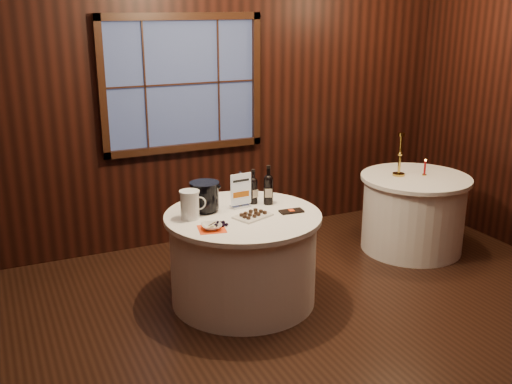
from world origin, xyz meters
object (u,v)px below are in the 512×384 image
sign_stand (241,195)px  ice_bucket (205,196)px  port_bottle_left (253,189)px  side_table (413,213)px  port_bottle_right (268,187)px  grape_bunch (220,224)px  brass_candlestick (400,160)px  red_candle (425,169)px  chocolate_box (291,211)px  main_table (243,257)px  chocolate_plate (253,215)px  glass_pitcher (190,204)px  cracker_bowl (212,226)px

sign_stand → ice_bucket: (-0.31, 0.03, 0.03)m
port_bottle_left → ice_bucket: 0.44m
side_table → port_bottle_right: bearing=-174.8°
grape_bunch → brass_candlestick: size_ratio=0.40×
side_table → port_bottle_right: 1.79m
port_bottle_left → red_candle: (1.91, 0.08, -0.06)m
chocolate_box → port_bottle_right: bearing=111.0°
port_bottle_right → side_table: bearing=28.3°
side_table → brass_candlestick: size_ratio=2.51×
brass_candlestick → red_candle: (0.23, -0.10, -0.09)m
port_bottle_left → port_bottle_right: port_bottle_right is taller
side_table → grape_bunch: (-2.27, -0.48, 0.40)m
main_table → chocolate_plate: 0.41m
chocolate_plate → grape_bunch: chocolate_plate is taller
ice_bucket → glass_pitcher: ice_bucket is taller
side_table → port_bottle_right: size_ratio=3.19×
glass_pitcher → grape_bunch: bearing=-51.4°
ice_bucket → main_table: bearing=-37.0°
chocolate_plate → grape_bunch: 0.32m
cracker_bowl → red_candle: 2.50m
ice_bucket → grape_bunch: ice_bucket is taller
side_table → brass_candlestick: bearing=144.7°
main_table → port_bottle_right: size_ratio=3.78×
sign_stand → ice_bucket: size_ratio=1.23×
port_bottle_right → red_candle: (1.80, 0.15, -0.08)m
port_bottle_right → cracker_bowl: (-0.65, -0.36, -0.12)m
cracker_bowl → side_table: bearing=12.4°
chocolate_box → cracker_bowl: cracker_bowl is taller
sign_stand → glass_pitcher: sign_stand is taller
main_table → grape_bunch: (-0.27, -0.18, 0.40)m
main_table → sign_stand: (0.05, 0.16, 0.49)m
grape_bunch → glass_pitcher: glass_pitcher is taller
main_table → port_bottle_right: bearing=25.7°
ice_bucket → red_candle: 2.35m
side_table → red_candle: size_ratio=6.50×
main_table → red_candle: (2.10, 0.29, 0.45)m
main_table → chocolate_box: bearing=-18.3°
side_table → port_bottle_left: bearing=-177.1°
ice_bucket → side_table: bearing=2.7°
sign_stand → cracker_bowl: bearing=-140.9°
brass_candlestick → chocolate_plate: bearing=-164.7°
chocolate_plate → chocolate_box: chocolate_plate is taller
main_table → ice_bucket: 0.60m
sign_stand → chocolate_plate: bearing=-96.2°
port_bottle_left → brass_candlestick: bearing=0.3°
sign_stand → chocolate_box: bearing=-45.7°
sign_stand → port_bottle_right: 0.25m
sign_stand → grape_bunch: bearing=-137.1°
grape_bunch → red_candle: bearing=11.3°
chocolate_box → red_candle: size_ratio=1.16×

